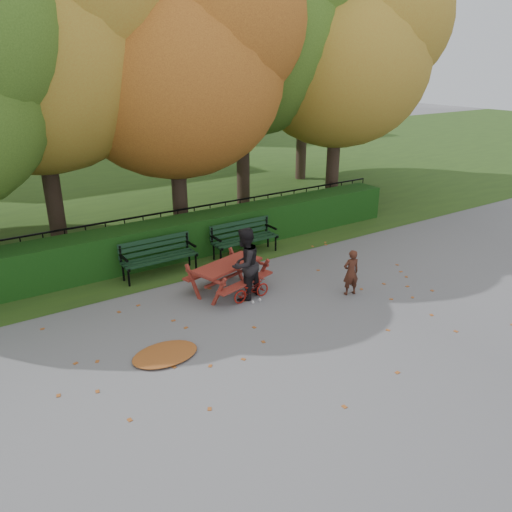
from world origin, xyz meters
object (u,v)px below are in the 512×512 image
picnic_table (228,270)px  adult (245,264)px  tree_c (187,59)px  tree_b (47,33)px  tree_g (315,45)px  tree_d (257,19)px  bicycle (251,290)px  bench_right (243,236)px  bench_left (158,254)px  tree_e (352,51)px  child (351,272)px

picnic_table → adult: 0.56m
tree_c → adult: bearing=-103.8°
tree_b → tree_g: 11.19m
tree_d → bicycle: size_ratio=10.69×
tree_c → bench_right: bearing=-83.3°
bench_right → bicycle: size_ratio=2.01×
tree_d → bicycle: bearing=-124.6°
tree_d → picnic_table: size_ratio=5.20×
bench_left → picnic_table: bench_left is taller
tree_c → tree_d: bearing=22.6°
picnic_table → adult: adult is taller
bench_right → adult: adult is taller
tree_b → tree_d: size_ratio=0.92×
bicycle → picnic_table: bearing=15.1°
tree_e → bench_left: tree_e is taller
adult → bicycle: size_ratio=1.77×
tree_d → adult: tree_d is taller
tree_b → tree_e: bearing=-6.2°
tree_e → adult: size_ratio=5.13×
tree_g → adult: tree_g is taller
bench_right → picnic_table: bench_right is taller
adult → bench_left: bearing=-87.8°
tree_b → picnic_table: 7.15m
tree_c → bicycle: size_ratio=8.92×
bench_right → child: bearing=-79.0°
tree_c → bicycle: 6.61m
tree_g → bench_right: tree_g is taller
tree_b → bicycle: size_ratio=9.80×
tree_g → adult: (-8.60, -8.29, -4.58)m
bench_right → child: 3.41m
picnic_table → adult: size_ratio=1.16×
bench_left → adult: 2.48m
picnic_table → tree_e: bearing=13.6°
tree_g → bench_right: 10.61m
bench_left → adult: adult is taller
bench_right → child: child is taller
picnic_table → tree_d: bearing=35.6°
child → bicycle: size_ratio=1.15×
tree_c → bench_left: size_ratio=4.44×
tree_d → bench_right: size_ratio=5.32×
tree_g → bench_left: tree_g is taller
tree_d → bench_right: tree_d is taller
tree_d → adult: bearing=-125.7°
tree_b → tree_g: size_ratio=1.03×
tree_b → adult: 7.34m
bench_right → tree_c: bearing=96.7°
bench_left → bench_right: size_ratio=1.00×
picnic_table → bicycle: size_ratio=2.06×
tree_b → bicycle: 7.82m
child → tree_c: bearing=-67.8°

